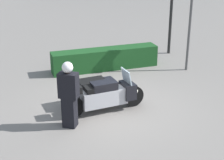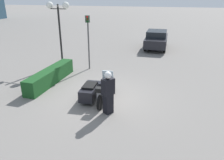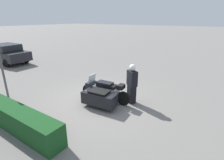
% 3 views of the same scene
% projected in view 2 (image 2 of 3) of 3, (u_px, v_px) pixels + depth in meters
% --- Properties ---
extents(ground_plane, '(160.00, 160.00, 0.00)m').
position_uv_depth(ground_plane, '(103.00, 97.00, 9.98)').
color(ground_plane, slate).
extents(police_motorcycle, '(2.40, 1.24, 1.14)m').
position_uv_depth(police_motorcycle, '(97.00, 89.00, 9.64)').
color(police_motorcycle, black).
rests_on(police_motorcycle, ground).
extents(officer_rider, '(0.55, 0.50, 1.72)m').
position_uv_depth(officer_rider, '(108.00, 92.00, 8.30)').
color(officer_rider, black).
rests_on(officer_rider, ground).
extents(hedge_bush_curbside, '(3.94, 0.64, 0.77)m').
position_uv_depth(hedge_bush_curbside, '(51.00, 76.00, 11.41)').
color(hedge_bush_curbside, '#19471E').
rests_on(hedge_bush_curbside, ground).
extents(twin_lamp_post, '(0.41, 1.50, 3.96)m').
position_uv_depth(twin_lamp_post, '(58.00, 14.00, 13.45)').
color(twin_lamp_post, black).
rests_on(twin_lamp_post, ground).
extents(traffic_light_near, '(0.22, 0.28, 3.24)m').
position_uv_depth(traffic_light_near, '(88.00, 34.00, 12.96)').
color(traffic_light_near, '#4C4C4C').
rests_on(traffic_light_near, ground).
extents(parked_car_background, '(4.22, 1.83, 1.52)m').
position_uv_depth(parked_car_background, '(156.00, 39.00, 18.68)').
color(parked_car_background, black).
rests_on(parked_car_background, ground).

